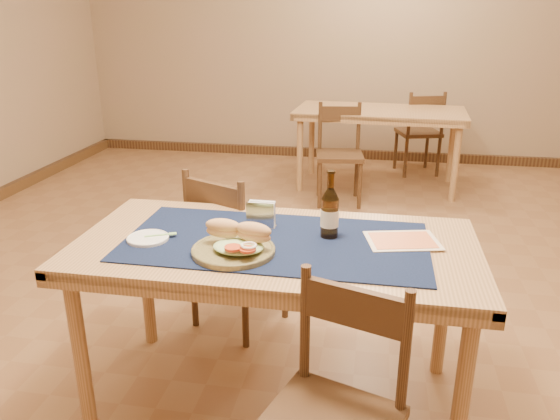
% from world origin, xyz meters
% --- Properties ---
extents(room, '(6.04, 7.04, 2.84)m').
position_xyz_m(room, '(0.00, 0.00, 1.40)').
color(room, brown).
rests_on(room, ground).
extents(main_table, '(1.60, 0.80, 0.75)m').
position_xyz_m(main_table, '(0.00, -0.80, 0.67)').
color(main_table, '#AE8352').
rests_on(main_table, ground).
extents(placemat, '(1.20, 0.60, 0.01)m').
position_xyz_m(placemat, '(0.00, -0.80, 0.75)').
color(placemat, '#10193B').
rests_on(placemat, main_table).
extents(baseboard, '(6.00, 7.00, 0.10)m').
position_xyz_m(baseboard, '(0.00, 0.00, 0.05)').
color(baseboard, '#4B321A').
rests_on(baseboard, ground).
extents(back_table, '(1.60, 0.86, 0.75)m').
position_xyz_m(back_table, '(0.39, 2.43, 0.67)').
color(back_table, '#AE8352').
rests_on(back_table, ground).
extents(chair_main_far, '(0.54, 0.54, 0.89)m').
position_xyz_m(chair_main_far, '(-0.32, -0.25, 0.46)').
color(chair_main_far, '#4B321A').
rests_on(chair_main_far, ground).
extents(chair_main_near, '(0.50, 0.50, 0.86)m').
position_xyz_m(chair_main_near, '(0.29, -1.39, 0.44)').
color(chair_main_near, '#4B321A').
rests_on(chair_main_near, ground).
extents(chair_back_near, '(0.45, 0.45, 0.86)m').
position_xyz_m(chair_back_near, '(0.06, 1.93, 0.45)').
color(chair_back_near, '#4B321A').
rests_on(chair_back_near, ground).
extents(chair_back_far, '(0.50, 0.50, 0.87)m').
position_xyz_m(chair_back_far, '(0.81, 2.95, 0.45)').
color(chair_back_far, '#4B321A').
rests_on(chair_back_far, ground).
extents(sandwich_plate, '(0.32, 0.32, 0.12)m').
position_xyz_m(sandwich_plate, '(-0.13, -0.94, 0.79)').
color(sandwich_plate, olive).
rests_on(sandwich_plate, placemat).
extents(side_plate, '(0.17, 0.17, 0.01)m').
position_xyz_m(side_plate, '(-0.51, -0.88, 0.76)').
color(side_plate, white).
rests_on(side_plate, placemat).
extents(fork, '(0.12, 0.07, 0.00)m').
position_xyz_m(fork, '(-0.45, -0.85, 0.77)').
color(fork, '#92D575').
rests_on(fork, side_plate).
extents(beer_bottle, '(0.07, 0.07, 0.28)m').
position_xyz_m(beer_bottle, '(0.21, -0.72, 0.86)').
color(beer_bottle, '#4D2E0D').
rests_on(beer_bottle, placemat).
extents(napkin_holder, '(0.13, 0.05, 0.11)m').
position_xyz_m(napkin_holder, '(-0.09, -0.66, 0.81)').
color(napkin_holder, silver).
rests_on(napkin_holder, placemat).
extents(menu_card, '(0.32, 0.26, 0.01)m').
position_xyz_m(menu_card, '(0.50, -0.72, 0.76)').
color(menu_card, beige).
rests_on(menu_card, placemat).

